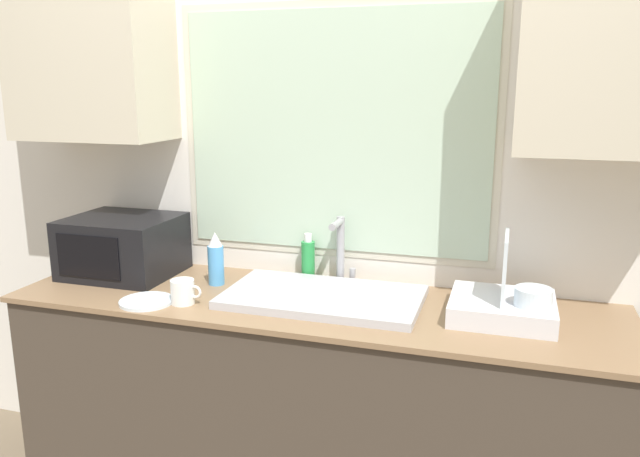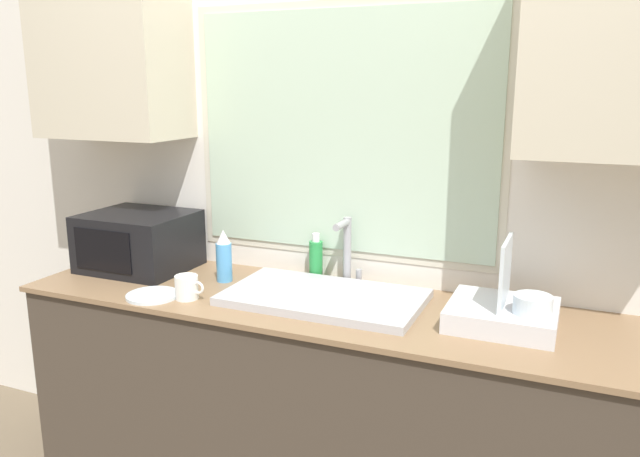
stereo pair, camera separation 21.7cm
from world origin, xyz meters
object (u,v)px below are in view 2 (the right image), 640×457
Objects in this scene: faucet at (347,247)px; dish_rack at (505,311)px; mug_near_sink at (187,287)px; spray_bottle at (224,257)px; microwave at (139,241)px; soap_bottle at (316,259)px.

faucet is 0.78× the size of dish_rack.
faucet is 2.27× the size of mug_near_sink.
spray_bottle is at bearing 86.73° from mug_near_sink.
mug_near_sink is (-0.48, -0.40, -0.11)m from faucet.
spray_bottle is at bearing -161.05° from faucet.
faucet is at bearing 18.95° from spray_bottle.
microwave is 0.49m from mug_near_sink.
mug_near_sink is (0.41, -0.25, -0.08)m from microwave.
soap_bottle is (-0.77, 0.23, 0.03)m from dish_rack.
soap_bottle is at bearing 172.44° from faucet.
faucet reaches higher than microwave.
dish_rack is at bearing 9.61° from mug_near_sink.
mug_near_sink is at bearing -128.99° from soap_bottle.
spray_bottle is 1.13× the size of soap_bottle.
faucet is 1.42× the size of soap_bottle.
soap_bottle is (0.75, 0.17, -0.04)m from microwave.
soap_bottle is at bearing 12.62° from microwave.
microwave is 2.04× the size of spray_bottle.
microwave is 2.29× the size of soap_bottle.
soap_bottle is at bearing 51.01° from mug_near_sink.
dish_rack is 1.83× the size of soap_bottle.
dish_rack is 1.12m from mug_near_sink.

